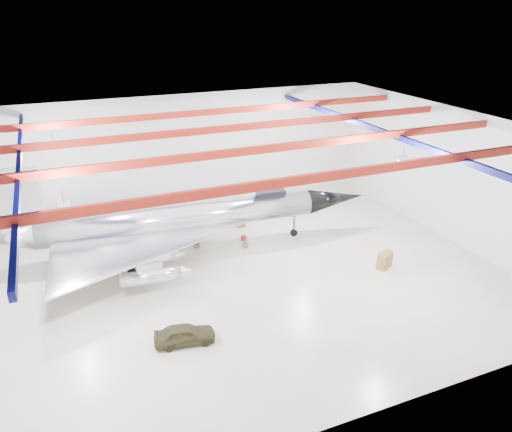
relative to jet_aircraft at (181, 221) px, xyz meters
name	(u,v)px	position (x,y,z in m)	size (l,w,h in m)	color
floor	(224,280)	(1.60, -5.53, -2.70)	(40.00, 40.00, 0.00)	#BFB198
wall_back	(169,154)	(1.60, 9.47, 2.80)	(40.00, 40.00, 0.00)	silver
wall_right	(449,174)	(21.60, -5.53, 2.80)	(30.00, 30.00, 0.00)	silver
ceiling	(219,131)	(1.60, -5.53, 8.30)	(40.00, 40.00, 0.00)	#0A0F38
ceiling_structure	(220,142)	(1.60, -5.53, 7.62)	(39.50, 29.50, 1.08)	maroon
jet_aircraft	(181,221)	(0.00, 0.00, 0.00)	(30.19, 18.63, 8.23)	silver
jeep	(185,334)	(-2.98, -11.58, -2.08)	(1.45, 3.61, 1.23)	#37331B
desk	(385,260)	(13.49, -8.58, -2.09)	(1.33, 0.67, 1.22)	brown
crate_ply	(177,270)	(-1.26, -3.04, -2.54)	(0.45, 0.36, 0.32)	olive
toolbox_red	(156,239)	(-1.57, 2.75, -2.52)	(0.51, 0.41, 0.36)	#A52410
engine_drum	(245,245)	(5.02, -1.23, -2.50)	(0.44, 0.44, 0.40)	#59595B
parts_bin	(241,224)	(6.19, 2.77, -2.46)	(0.68, 0.54, 0.47)	olive
crate_small	(92,268)	(-7.08, -0.23, -2.59)	(0.32, 0.26, 0.23)	#59595B
tool_chest	(244,238)	(5.37, 0.05, -2.49)	(0.47, 0.47, 0.42)	#A52410
oil_barrel	(197,245)	(1.30, 0.33, -2.52)	(0.52, 0.42, 0.37)	olive
spares_box	(200,219)	(3.15, 5.45, -2.52)	(0.40, 0.40, 0.36)	#59595B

